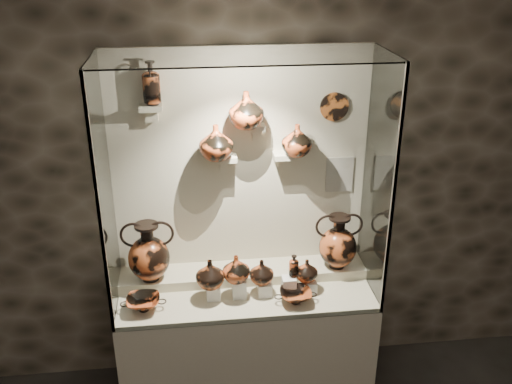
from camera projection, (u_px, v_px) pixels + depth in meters
wall_back at (240, 167)px, 3.79m from camera, size 5.00×0.02×3.20m
plinth at (246, 343)px, 3.99m from camera, size 1.70×0.60×0.80m
front_tier at (246, 293)px, 3.82m from camera, size 1.68×0.58×0.03m
rear_tier at (243, 275)px, 3.97m from camera, size 1.70×0.25×0.10m
back_panel at (240, 167)px, 3.78m from camera, size 1.70×0.03×1.60m
glass_front at (250, 207)px, 3.23m from camera, size 1.70×0.01×1.60m
glass_left at (105, 193)px, 3.41m from camera, size 0.01×0.60×1.60m
glass_right at (378, 180)px, 3.59m from camera, size 0.01×0.60×1.60m
glass_top at (244, 55)px, 3.17m from camera, size 1.70×0.60×0.01m
frame_post_left at (99, 214)px, 3.15m from camera, size 0.02×0.02×1.60m
frame_post_right at (393, 199)px, 3.33m from camera, size 0.02×0.02×1.60m
pedestal_a at (213, 291)px, 3.73m from camera, size 0.09×0.09×0.10m
pedestal_b at (239, 288)px, 3.74m from camera, size 0.09×0.09×0.13m
pedestal_c at (265, 289)px, 3.77m from camera, size 0.09×0.09×0.09m
pedestal_d at (289, 285)px, 3.78m from camera, size 0.09×0.09×0.12m
pedestal_e at (309, 286)px, 3.80m from camera, size 0.09×0.09×0.08m
bracket_ul at (151, 107)px, 3.47m from camera, size 0.14×0.12×0.04m
bracket_ca at (226, 158)px, 3.66m from camera, size 0.14×0.12×0.04m
bracket_cb at (257, 127)px, 3.60m from camera, size 0.10×0.12×0.04m
bracket_cc at (284, 155)px, 3.71m from camera, size 0.14×0.12×0.04m
amphora_left at (149, 252)px, 3.75m from camera, size 0.43×0.43×0.42m
amphora_right at (338, 241)px, 3.90m from camera, size 0.36×0.36×0.39m
jug_a at (210, 274)px, 3.65m from camera, size 0.23×0.23×0.20m
jug_b at (236, 268)px, 3.66m from camera, size 0.22×0.22×0.19m
jug_c at (262, 272)px, 3.72m from camera, size 0.20×0.20×0.17m
jug_e at (307, 270)px, 3.76m from camera, size 0.16×0.16×0.16m
lekythos_small at (294, 264)px, 3.73m from camera, size 0.09×0.09×0.18m
kylix_left at (143, 303)px, 3.61m from camera, size 0.31×0.27×0.11m
kylix_right at (296, 295)px, 3.68m from camera, size 0.33×0.30×0.11m
lekythos_tall at (151, 81)px, 3.40m from camera, size 0.14×0.14×0.29m
ovoid_vase_a at (216, 142)px, 3.55m from camera, size 0.23×0.23×0.22m
ovoid_vase_b at (246, 110)px, 3.49m from camera, size 0.26×0.26×0.23m
ovoid_vase_c at (297, 140)px, 3.62m from camera, size 0.25×0.25×0.21m
wall_plate at (334, 107)px, 3.66m from camera, size 0.19×0.02×0.19m
info_placard at (339, 174)px, 3.87m from camera, size 0.19×0.01×0.25m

